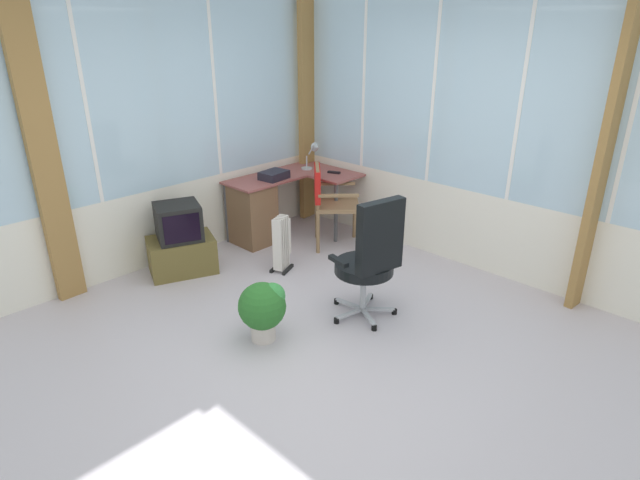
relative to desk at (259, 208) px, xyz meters
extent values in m
cube|color=#C0B6BF|center=(-0.95, -1.95, -0.43)|extent=(5.07, 5.49, 0.06)
cube|color=white|center=(-0.95, 0.33, 0.00)|extent=(4.07, 0.06, 0.80)
cube|color=silver|center=(-0.95, 0.33, 1.30)|extent=(3.99, 0.06, 1.79)
cube|color=white|center=(-1.63, 0.33, 1.30)|extent=(0.04, 0.07, 1.79)
cube|color=white|center=(-0.27, 0.33, 1.30)|extent=(0.04, 0.07, 1.79)
cube|color=white|center=(1.11, -1.95, 0.00)|extent=(0.06, 4.49, 0.80)
cube|color=silver|center=(1.11, -1.95, 1.30)|extent=(0.06, 4.40, 1.79)
cube|color=white|center=(1.11, -3.30, 1.30)|extent=(0.07, 0.04, 1.79)
cube|color=white|center=(1.11, -2.40, 1.30)|extent=(0.07, 0.04, 1.79)
cube|color=white|center=(1.11, -1.50, 1.30)|extent=(0.07, 0.04, 1.79)
cube|color=white|center=(1.11, -0.60, 1.30)|extent=(0.07, 0.04, 1.79)
cube|color=#9F743E|center=(-2.07, 0.25, 0.94)|extent=(0.25, 0.08, 2.67)
cube|color=#9F743E|center=(0.98, 0.20, 0.94)|extent=(0.25, 0.09, 2.67)
cube|color=#9F743E|center=(1.03, -3.18, 0.94)|extent=(0.25, 0.09, 2.67)
cube|color=#954E4A|center=(0.37, 0.02, 0.31)|extent=(1.38, 0.51, 0.02)
cube|color=#954E4A|center=(0.81, -0.46, 0.31)|extent=(0.51, 0.46, 0.02)
cube|color=brown|center=(-0.09, 0.02, -0.06)|extent=(0.40, 0.47, 0.69)
cylinder|color=#4C4C51|center=(0.59, -0.65, -0.05)|extent=(0.04, 0.04, 0.70)
cylinder|color=#4C4C51|center=(-0.28, 0.24, -0.05)|extent=(0.04, 0.04, 0.70)
cylinder|color=#B2B7BC|center=(0.74, -0.04, 0.33)|extent=(0.13, 0.13, 0.02)
cylinder|color=#B2B7BC|center=(0.74, -0.04, 0.41)|extent=(0.02, 0.02, 0.14)
cylinder|color=#B2B7BC|center=(0.79, -0.07, 0.56)|extent=(0.02, 0.09, 0.13)
cone|color=#B2B7BC|center=(0.84, -0.11, 0.58)|extent=(0.13, 0.13, 0.12)
cube|color=black|center=(0.83, -0.40, 0.33)|extent=(0.10, 0.16, 0.02)
cube|color=#22202C|center=(0.18, -0.07, 0.37)|extent=(0.32, 0.26, 0.09)
cylinder|color=olive|center=(0.53, -1.03, -0.17)|extent=(0.04, 0.04, 0.46)
cylinder|color=olive|center=(0.84, -0.72, -0.17)|extent=(0.04, 0.04, 0.46)
cylinder|color=olive|center=(0.22, -0.73, -0.17)|extent=(0.04, 0.04, 0.46)
cylinder|color=olive|center=(0.53, -0.41, -0.17)|extent=(0.04, 0.04, 0.46)
cube|color=olive|center=(0.53, -0.72, 0.08)|extent=(0.68, 0.68, 0.04)
cube|color=olive|center=(0.37, -0.57, 0.31)|extent=(0.33, 0.33, 0.42)
cube|color=red|center=(0.37, -0.57, 0.34)|extent=(0.36, 0.37, 0.36)
cube|color=olive|center=(0.38, -0.88, 0.26)|extent=(0.34, 0.33, 0.03)
cube|color=olive|center=(0.68, -0.57, 0.26)|extent=(0.34, 0.33, 0.03)
cube|color=#B7B7BF|center=(-0.58, -1.88, -0.35)|extent=(0.28, 0.09, 0.02)
cylinder|color=black|center=(-0.71, -1.85, -0.38)|extent=(0.05, 0.05, 0.05)
cube|color=#B7B7BF|center=(-0.51, -2.03, -0.35)|extent=(0.17, 0.26, 0.02)
cylinder|color=black|center=(-0.58, -2.15, -0.38)|extent=(0.05, 0.05, 0.05)
cube|color=#B7B7BF|center=(-0.35, -2.02, -0.35)|extent=(0.21, 0.23, 0.02)
cylinder|color=black|center=(-0.25, -2.12, -0.38)|extent=(0.05, 0.05, 0.05)
cube|color=#B7B7BF|center=(-0.31, -1.85, -0.35)|extent=(0.27, 0.15, 0.02)
cylinder|color=black|center=(-0.18, -1.80, -0.38)|extent=(0.05, 0.05, 0.05)
cube|color=#B7B7BF|center=(-0.46, -1.77, -0.35)|extent=(0.07, 0.28, 0.02)
cylinder|color=black|center=(-0.47, -1.63, -0.38)|extent=(0.05, 0.05, 0.05)
cylinder|color=#B7B7BF|center=(-0.44, -1.91, -0.16)|extent=(0.05, 0.05, 0.35)
cylinder|color=black|center=(-0.44, -1.91, 0.05)|extent=(0.50, 0.50, 0.09)
cube|color=black|center=(-0.48, -2.10, 0.40)|extent=(0.43, 0.17, 0.60)
cube|color=black|center=(-0.18, -1.97, 0.18)|extent=(0.09, 0.23, 0.04)
cube|color=black|center=(-0.70, -1.86, 0.18)|extent=(0.09, 0.23, 0.04)
cube|color=brown|center=(-1.07, -0.05, -0.22)|extent=(0.76, 0.65, 0.36)
cube|color=black|center=(-1.07, -0.05, 0.14)|extent=(0.54, 0.53, 0.36)
cube|color=black|center=(-1.14, -0.24, 0.14)|extent=(0.32, 0.14, 0.28)
cube|color=silver|center=(-0.43, -0.79, -0.10)|extent=(0.06, 0.10, 0.55)
cube|color=silver|center=(-0.39, -0.77, -0.10)|extent=(0.06, 0.10, 0.55)
cube|color=silver|center=(-0.35, -0.76, -0.10)|extent=(0.06, 0.10, 0.55)
cube|color=silver|center=(-0.31, -0.74, -0.10)|extent=(0.06, 0.10, 0.55)
cube|color=silver|center=(-0.27, -0.73, -0.10)|extent=(0.06, 0.10, 0.55)
cube|color=black|center=(-0.32, -0.82, -0.38)|extent=(0.22, 0.12, 0.03)
cube|color=black|center=(-0.38, -0.69, -0.38)|extent=(0.22, 0.12, 0.03)
cube|color=silver|center=(-0.24, -0.71, -0.07)|extent=(0.08, 0.10, 0.38)
cylinder|color=beige|center=(-1.30, -1.59, -0.32)|extent=(0.20, 0.20, 0.16)
sphere|color=#296927|center=(-1.30, -1.59, -0.10)|extent=(0.38, 0.38, 0.38)
sphere|color=#378C41|center=(-1.22, -1.63, -0.02)|extent=(0.21, 0.21, 0.21)
camera|label=1|loc=(-3.54, -4.39, 1.98)|focal=29.19mm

